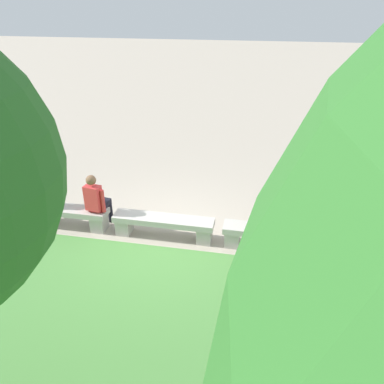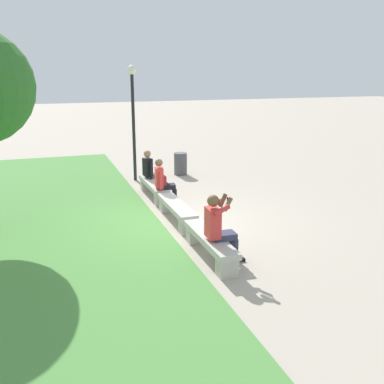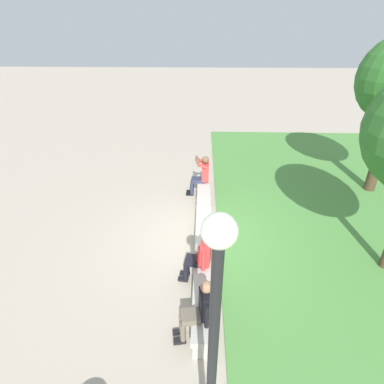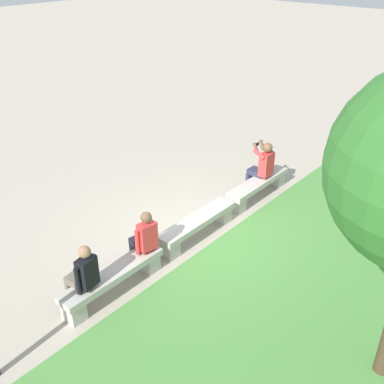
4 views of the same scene
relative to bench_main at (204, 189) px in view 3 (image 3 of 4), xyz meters
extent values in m
plane|color=#B2A593|center=(2.21, 0.00, -0.30)|extent=(80.00, 80.00, 0.00)
cube|color=#518E42|center=(2.21, 4.38, -0.29)|extent=(18.44, 8.00, 0.03)
cube|color=#B7B2A8|center=(0.00, 0.00, 0.09)|extent=(2.02, 0.40, 0.12)
cube|color=#B7B2A8|center=(-0.83, 0.00, -0.14)|extent=(0.28, 0.34, 0.33)
cube|color=#B7B2A8|center=(0.83, 0.00, -0.14)|extent=(0.28, 0.34, 0.33)
cube|color=#B7B2A8|center=(2.21, 0.00, 0.09)|extent=(2.02, 0.40, 0.12)
cube|color=#B7B2A8|center=(1.38, 0.00, -0.14)|extent=(0.28, 0.34, 0.33)
cube|color=#B7B2A8|center=(3.04, 0.00, -0.14)|extent=(0.28, 0.34, 0.33)
cube|color=#B7B2A8|center=(4.42, 0.00, 0.09)|extent=(2.02, 0.40, 0.12)
cube|color=#B7B2A8|center=(3.59, 0.00, -0.14)|extent=(0.28, 0.34, 0.33)
cube|color=#B7B2A8|center=(5.25, 0.00, -0.14)|extent=(0.28, 0.34, 0.33)
cube|color=black|center=(-0.34, -0.45, -0.27)|extent=(0.10, 0.24, 0.06)
cylinder|color=#2D334C|center=(-0.34, -0.38, -0.06)|extent=(0.11, 0.11, 0.42)
cube|color=black|center=(-0.14, -0.45, -0.27)|extent=(0.10, 0.24, 0.06)
cylinder|color=#2D334C|center=(-0.14, -0.38, -0.06)|extent=(0.11, 0.11, 0.42)
cube|color=#2D334C|center=(-0.24, -0.19, 0.21)|extent=(0.31, 0.43, 0.12)
cube|color=#D83838|center=(-0.23, 0.04, 0.49)|extent=(0.34, 0.23, 0.56)
sphere|color=brown|center=(-0.23, 0.04, 0.91)|extent=(0.22, 0.22, 0.22)
cylinder|color=#D83838|center=(-0.43, -0.06, 0.78)|extent=(0.10, 0.31, 0.21)
cylinder|color=brown|center=(-0.36, -0.20, 0.86)|extent=(0.10, 0.19, 0.27)
cylinder|color=#D83838|center=(-0.05, -0.06, 0.78)|extent=(0.10, 0.31, 0.21)
cylinder|color=brown|center=(-0.11, -0.20, 0.86)|extent=(0.10, 0.19, 0.27)
cube|color=black|center=(-0.24, -0.26, 0.90)|extent=(0.15, 0.01, 0.08)
cube|color=black|center=(3.47, -0.40, -0.27)|extent=(0.13, 0.23, 0.06)
cylinder|color=black|center=(3.48, -0.34, -0.06)|extent=(0.10, 0.10, 0.42)
cube|color=black|center=(3.64, -0.43, -0.27)|extent=(0.13, 0.23, 0.06)
cylinder|color=black|center=(3.65, -0.37, -0.06)|extent=(0.10, 0.10, 0.42)
cube|color=black|center=(3.59, -0.18, 0.21)|extent=(0.34, 0.44, 0.12)
cube|color=#D83838|center=(3.63, 0.04, 0.47)|extent=(0.35, 0.25, 0.52)
sphere|color=brown|center=(3.63, 0.04, 0.86)|extent=(0.20, 0.20, 0.20)
cylinder|color=#D83838|center=(3.42, 0.05, 0.42)|extent=(0.08, 0.08, 0.48)
cylinder|color=#D83838|center=(3.82, -0.01, 0.42)|extent=(0.08, 0.08, 0.48)
cube|color=black|center=(4.92, -0.43, -0.27)|extent=(0.14, 0.23, 0.06)
cylinder|color=#6B6051|center=(4.91, -0.37, -0.06)|extent=(0.10, 0.10, 0.42)
cube|color=black|center=(5.10, -0.40, -0.27)|extent=(0.14, 0.23, 0.06)
cylinder|color=#6B6051|center=(5.09, -0.34, -0.06)|extent=(0.10, 0.10, 0.42)
cube|color=#6B6051|center=(4.97, -0.18, 0.21)|extent=(0.34, 0.44, 0.12)
cube|color=black|center=(4.93, 0.04, 0.47)|extent=(0.35, 0.25, 0.52)
sphere|color=#9E7051|center=(4.93, 0.04, 0.86)|extent=(0.20, 0.20, 0.20)
cylinder|color=black|center=(4.74, -0.01, 0.42)|extent=(0.08, 0.08, 0.48)
cylinder|color=black|center=(5.13, 0.05, 0.42)|extent=(0.08, 0.08, 0.48)
cube|color=maroon|center=(3.61, -0.02, 0.33)|extent=(0.28, 0.20, 0.36)
cube|color=maroon|center=(3.61, -0.13, 0.26)|extent=(0.20, 0.06, 0.16)
torus|color=black|center=(3.61, -0.02, 0.53)|extent=(0.10, 0.02, 0.10)
cylinder|color=#4C3826|center=(-0.72, 5.56, 1.09)|extent=(0.34, 0.34, 2.79)
cylinder|color=black|center=(6.62, 0.07, 1.37)|extent=(0.10, 0.10, 3.33)
sphere|color=white|center=(6.62, 0.07, 3.17)|extent=(0.28, 0.28, 0.28)
camera|label=1|loc=(0.45, 6.10, 4.00)|focal=35.00mm
camera|label=2|loc=(-7.45, 2.89, 3.20)|focal=42.00mm
camera|label=3|loc=(8.39, -0.06, 4.45)|focal=28.00mm
camera|label=4|loc=(8.06, 4.91, 4.96)|focal=42.00mm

